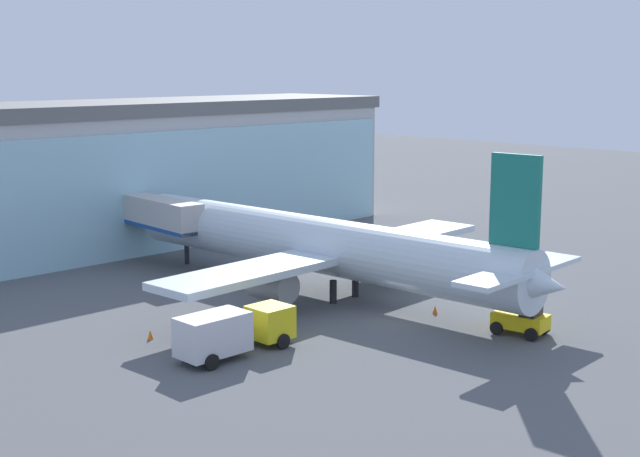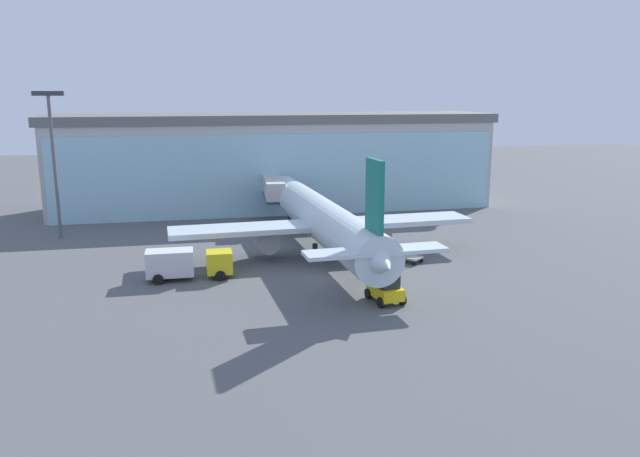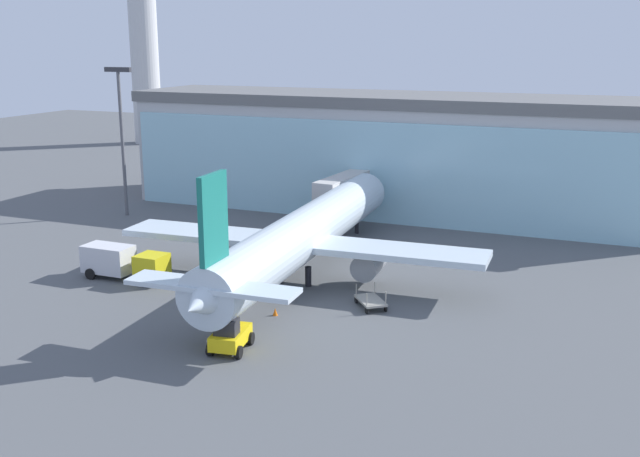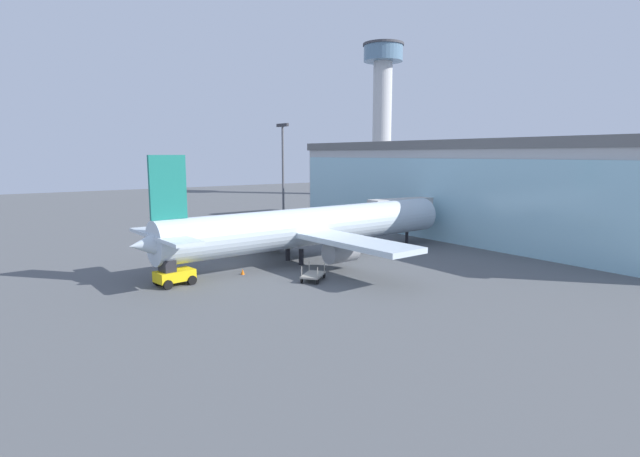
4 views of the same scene
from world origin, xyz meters
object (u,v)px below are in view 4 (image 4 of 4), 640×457
at_px(airplane, 311,227).
at_px(baggage_cart, 313,275).
at_px(jet_bridge, 417,208).
at_px(control_tower, 382,103).
at_px(safety_cone_nose, 243,272).
at_px(pushback_tug, 173,274).
at_px(apron_light_mast, 283,163).
at_px(safety_cone_wingtip, 246,239).
at_px(catering_truck, 207,235).

bearing_deg(airplane, baggage_cart, -125.86).
bearing_deg(baggage_cart, jet_bridge, 163.90).
bearing_deg(jet_bridge, control_tower, 55.69).
relative_size(jet_bridge, baggage_cart, 4.59).
bearing_deg(safety_cone_nose, jet_bridge, 98.86).
bearing_deg(pushback_tug, apron_light_mast, 36.63).
bearing_deg(safety_cone_nose, airplane, 101.16).
distance_m(safety_cone_nose, safety_cone_wingtip, 18.61).
xyz_separation_m(jet_bridge, baggage_cart, (9.89, -23.09, -3.69)).
height_order(apron_light_mast, baggage_cart, apron_light_mast).
bearing_deg(safety_cone_nose, apron_light_mast, 143.14).
distance_m(control_tower, catering_truck, 86.92).
bearing_deg(safety_cone_wingtip, apron_light_mast, 133.21).
bearing_deg(catering_truck, apron_light_mast, 125.91).
height_order(apron_light_mast, safety_cone_nose, apron_light_mast).
distance_m(control_tower, apron_light_mast, 62.29).
bearing_deg(baggage_cart, apron_light_mast, -156.14).
relative_size(jet_bridge, control_tower, 0.36).
bearing_deg(pushback_tug, baggage_cart, -36.40).
xyz_separation_m(apron_light_mast, pushback_tug, (28.84, -28.12, -8.70)).
relative_size(control_tower, apron_light_mast, 2.50).
bearing_deg(safety_cone_nose, baggage_cart, 36.28).
relative_size(baggage_cart, safety_cone_nose, 5.78).
height_order(airplane, pushback_tug, airplane).
xyz_separation_m(catering_truck, safety_cone_nose, (14.99, -2.69, -1.19)).
relative_size(control_tower, airplane, 1.04).
distance_m(catering_truck, safety_cone_nose, 15.27).
bearing_deg(apron_light_mast, safety_cone_wingtip, -46.79).
distance_m(jet_bridge, pushback_tug, 34.25).
relative_size(jet_bridge, apron_light_mast, 0.91).
distance_m(jet_bridge, airplane, 18.54).
distance_m(pushback_tug, safety_cone_nose, 6.62).
distance_m(control_tower, baggage_cart, 98.75).
xyz_separation_m(control_tower, catering_truck, (46.62, -69.55, -23.34)).
distance_m(catering_truck, baggage_cart, 20.70).
bearing_deg(airplane, control_tower, 40.15).
height_order(catering_truck, safety_cone_wingtip, catering_truck).
relative_size(jet_bridge, safety_cone_nose, 26.53).
distance_m(control_tower, safety_cone_nose, 98.06).
bearing_deg(baggage_cart, pushback_tug, -66.59).
height_order(safety_cone_nose, safety_cone_wingtip, same).
bearing_deg(jet_bridge, baggage_cart, -153.00).
xyz_separation_m(catering_truck, baggage_cart, (20.63, 1.45, -0.97)).
bearing_deg(control_tower, safety_cone_nose, -49.54).
bearing_deg(pushback_tug, jet_bridge, -1.75).
bearing_deg(safety_cone_wingtip, safety_cone_nose, -27.36).
bearing_deg(apron_light_mast, pushback_tug, -44.28).
relative_size(airplane, safety_cone_nose, 69.80).
bearing_deg(baggage_cart, control_tower, -174.65).
xyz_separation_m(catering_truck, safety_cone_wingtip, (-1.54, 5.86, -1.19)).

